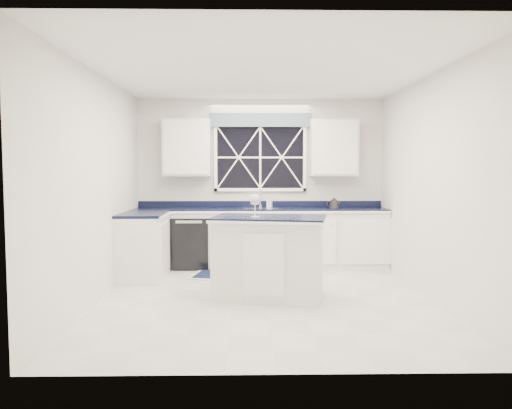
{
  "coord_description": "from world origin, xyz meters",
  "views": [
    {
      "loc": [
        -0.23,
        -5.92,
        1.55
      ],
      "look_at": [
        -0.1,
        0.4,
        1.11
      ],
      "focal_mm": 35.0,
      "sensor_mm": 36.0,
      "label": 1
    }
  ],
  "objects_px": {
    "faucet": "(260,198)",
    "island": "(269,257)",
    "dishwasher": "(191,242)",
    "kettle": "(334,203)",
    "soap_bottle": "(269,202)",
    "wine_glass": "(255,200)"
  },
  "relations": [
    {
      "from": "faucet",
      "to": "kettle",
      "type": "bearing_deg",
      "value": -8.56
    },
    {
      "from": "faucet",
      "to": "soap_bottle",
      "type": "relative_size",
      "value": 1.74
    },
    {
      "from": "island",
      "to": "wine_glass",
      "type": "bearing_deg",
      "value": -139.54
    },
    {
      "from": "faucet",
      "to": "kettle",
      "type": "height_order",
      "value": "faucet"
    },
    {
      "from": "dishwasher",
      "to": "kettle",
      "type": "height_order",
      "value": "kettle"
    },
    {
      "from": "faucet",
      "to": "kettle",
      "type": "distance_m",
      "value": 1.18
    },
    {
      "from": "dishwasher",
      "to": "island",
      "type": "distance_m",
      "value": 2.24
    },
    {
      "from": "faucet",
      "to": "soap_bottle",
      "type": "xyz_separation_m",
      "value": [
        0.15,
        0.03,
        -0.07
      ]
    },
    {
      "from": "kettle",
      "to": "soap_bottle",
      "type": "relative_size",
      "value": 1.37
    },
    {
      "from": "faucet",
      "to": "island",
      "type": "xyz_separation_m",
      "value": [
        0.05,
        -2.11,
        -0.6
      ]
    },
    {
      "from": "island",
      "to": "wine_glass",
      "type": "xyz_separation_m",
      "value": [
        -0.17,
        -0.1,
        0.7
      ]
    },
    {
      "from": "faucet",
      "to": "island",
      "type": "distance_m",
      "value": 2.2
    },
    {
      "from": "kettle",
      "to": "soap_bottle",
      "type": "distance_m",
      "value": 1.04
    },
    {
      "from": "soap_bottle",
      "to": "island",
      "type": "bearing_deg",
      "value": -92.76
    },
    {
      "from": "dishwasher",
      "to": "kettle",
      "type": "distance_m",
      "value": 2.35
    },
    {
      "from": "dishwasher",
      "to": "kettle",
      "type": "bearing_deg",
      "value": 0.47
    },
    {
      "from": "faucet",
      "to": "island",
      "type": "relative_size",
      "value": 0.21
    },
    {
      "from": "dishwasher",
      "to": "island",
      "type": "bearing_deg",
      "value": -59.13
    },
    {
      "from": "kettle",
      "to": "soap_bottle",
      "type": "xyz_separation_m",
      "value": [
        -1.02,
        0.2,
        0.01
      ]
    },
    {
      "from": "kettle",
      "to": "island",
      "type": "bearing_deg",
      "value": -132.77
    },
    {
      "from": "dishwasher",
      "to": "soap_bottle",
      "type": "height_order",
      "value": "soap_bottle"
    },
    {
      "from": "faucet",
      "to": "dishwasher",
      "type": "bearing_deg",
      "value": -169.98
    }
  ]
}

